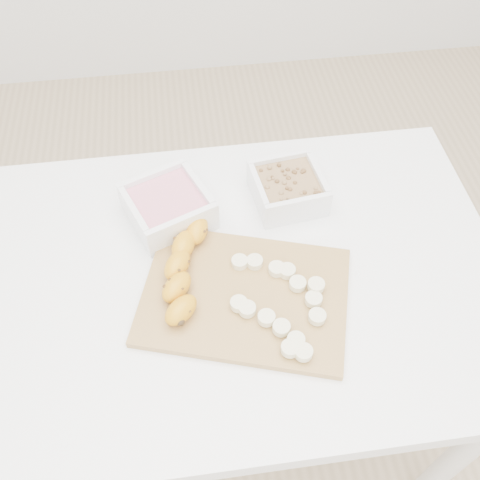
{
  "coord_description": "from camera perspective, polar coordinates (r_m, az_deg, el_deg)",
  "views": [
    {
      "loc": [
        -0.08,
        -0.56,
        1.58
      ],
      "look_at": [
        0.0,
        0.03,
        0.81
      ],
      "focal_mm": 40.0,
      "sensor_mm": 36.0,
      "label": 1
    }
  ],
  "objects": [
    {
      "name": "table",
      "position": [
        1.09,
        0.21,
        -6.25
      ],
      "size": [
        1.0,
        0.7,
        0.75
      ],
      "color": "white",
      "rests_on": "ground"
    },
    {
      "name": "banana",
      "position": [
        0.98,
        -5.92,
        -3.15
      ],
      "size": [
        0.16,
        0.24,
        0.04
      ],
      "primitive_type": null,
      "rotation": [
        0.0,
        0.0,
        -0.44
      ],
      "color": "orange",
      "rests_on": "cutting_board"
    },
    {
      "name": "cutting_board",
      "position": [
        0.97,
        0.51,
        -5.99
      ],
      "size": [
        0.43,
        0.36,
        0.01
      ],
      "primitive_type": "cube",
      "rotation": [
        0.0,
        0.0,
        -0.3
      ],
      "color": "#A98344",
      "rests_on": "table"
    },
    {
      "name": "bowl_yogurt",
      "position": [
        1.07,
        -7.69,
        3.6
      ],
      "size": [
        0.2,
        0.2,
        0.07
      ],
      "color": "white",
      "rests_on": "table"
    },
    {
      "name": "ground",
      "position": [
        1.68,
        0.14,
        -17.94
      ],
      "size": [
        3.5,
        3.5,
        0.0
      ],
      "primitive_type": "plane",
      "color": "#C6AD89",
      "rests_on": "ground"
    },
    {
      "name": "bowl_granola",
      "position": [
        1.1,
        5.11,
        5.56
      ],
      "size": [
        0.15,
        0.15,
        0.06
      ],
      "color": "white",
      "rests_on": "table"
    },
    {
      "name": "banana_slices",
      "position": [
        0.95,
        4.43,
        -6.61
      ],
      "size": [
        0.17,
        0.23,
        0.02
      ],
      "color": "beige",
      "rests_on": "cutting_board"
    }
  ]
}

